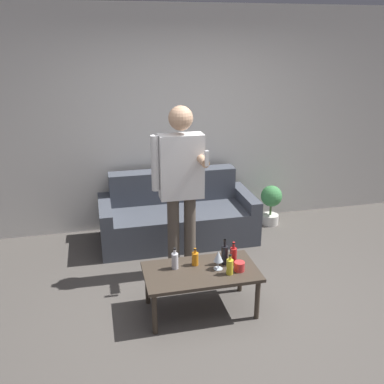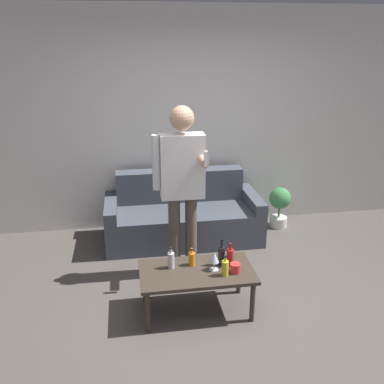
% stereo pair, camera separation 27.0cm
% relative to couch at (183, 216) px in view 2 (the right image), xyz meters
% --- Properties ---
extents(ground_plane, '(16.00, 16.00, 0.00)m').
position_rel_couch_xyz_m(ground_plane, '(0.17, -1.77, -0.28)').
color(ground_plane, '#514C47').
extents(wall_back, '(8.00, 0.06, 2.70)m').
position_rel_couch_xyz_m(wall_back, '(0.17, 0.48, 1.07)').
color(wall_back, silver).
rests_on(wall_back, ground_plane).
extents(couch, '(1.83, 0.82, 0.79)m').
position_rel_couch_xyz_m(couch, '(0.00, 0.00, 0.00)').
color(couch, '#474C56').
rests_on(couch, ground_plane).
extents(coffee_table, '(1.00, 0.55, 0.41)m').
position_rel_couch_xyz_m(coffee_table, '(-0.08, -1.51, 0.08)').
color(coffee_table, '#3D3328').
rests_on(coffee_table, ground_plane).
extents(bottle_orange, '(0.06, 0.06, 0.20)m').
position_rel_couch_xyz_m(bottle_orange, '(-0.30, -1.43, 0.21)').
color(bottle_orange, silver).
rests_on(bottle_orange, coffee_table).
extents(bottle_green, '(0.06, 0.06, 0.22)m').
position_rel_couch_xyz_m(bottle_green, '(0.22, -1.47, 0.21)').
color(bottle_green, '#B21E1E').
rests_on(bottle_green, coffee_table).
extents(bottle_dark, '(0.06, 0.06, 0.16)m').
position_rel_couch_xyz_m(bottle_dark, '(-0.11, -1.41, 0.19)').
color(bottle_dark, orange).
rests_on(bottle_dark, coffee_table).
extents(bottle_yellow, '(0.06, 0.06, 0.24)m').
position_rel_couch_xyz_m(bottle_yellow, '(0.15, -1.45, 0.22)').
color(bottle_yellow, black).
rests_on(bottle_yellow, coffee_table).
extents(bottle_red, '(0.06, 0.06, 0.19)m').
position_rel_couch_xyz_m(bottle_red, '(0.14, -1.63, 0.20)').
color(bottle_red, yellow).
rests_on(bottle_red, coffee_table).
extents(wine_glass_near, '(0.08, 0.08, 0.17)m').
position_rel_couch_xyz_m(wine_glass_near, '(0.07, -1.52, 0.25)').
color(wine_glass_near, silver).
rests_on(wine_glass_near, coffee_table).
extents(cup_on_table, '(0.09, 0.09, 0.08)m').
position_rel_couch_xyz_m(cup_on_table, '(0.24, -1.59, 0.17)').
color(cup_on_table, red).
rests_on(cup_on_table, coffee_table).
extents(person_standing_front, '(0.50, 0.44, 1.74)m').
position_rel_couch_xyz_m(person_standing_front, '(-0.12, -0.82, 0.75)').
color(person_standing_front, brown).
rests_on(person_standing_front, ground_plane).
extents(potted_plant, '(0.27, 0.27, 0.53)m').
position_rel_couch_xyz_m(potted_plant, '(1.27, 0.12, 0.03)').
color(potted_plant, silver).
rests_on(potted_plant, ground_plane).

